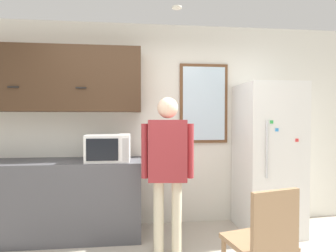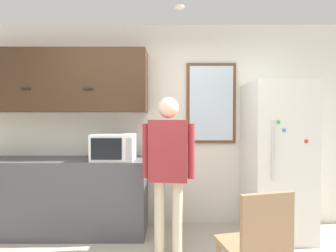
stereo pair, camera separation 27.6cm
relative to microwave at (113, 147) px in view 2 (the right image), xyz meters
name	(u,v)px [view 2 (the right image)]	position (x,y,z in m)	size (l,w,h in m)	color
back_wall	(150,125)	(0.42, 0.42, 0.27)	(6.00, 0.06, 2.70)	silver
counter	(59,196)	(-0.70, 0.09, -0.62)	(2.16, 0.60, 0.93)	#4C4C51
upper_cabinets	(62,81)	(-0.70, 0.21, 0.83)	(2.16, 0.37, 0.79)	#3D2819
microwave	(113,147)	(0.00, 0.00, 0.00)	(0.50, 0.40, 0.32)	white
person	(168,159)	(0.66, -0.42, -0.08)	(0.55, 0.26, 1.65)	beige
refrigerator	(275,159)	(1.99, 0.03, -0.15)	(0.70, 0.73, 1.87)	white
chair	(257,243)	(1.32, -1.26, -0.58)	(0.53, 0.53, 0.91)	#997551
window	(210,103)	(1.24, 0.38, 0.55)	(0.66, 0.05, 1.08)	brown
ceiling_light	(179,7)	(0.79, -0.21, 1.60)	(0.11, 0.11, 0.01)	white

